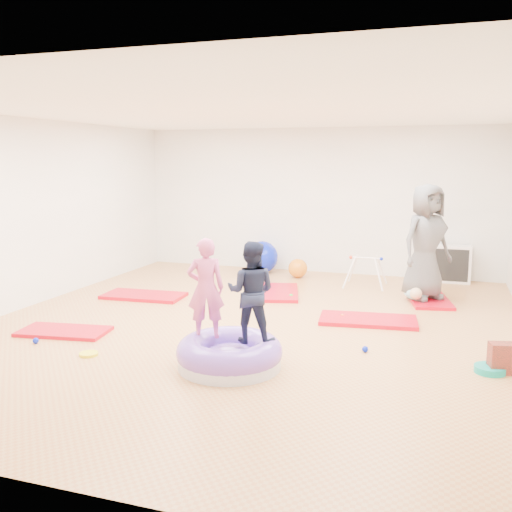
% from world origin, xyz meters
% --- Properties ---
extents(room, '(7.01, 8.01, 2.81)m').
position_xyz_m(room, '(0.00, 0.00, 1.40)').
color(room, tan).
rests_on(room, ground).
extents(gym_mat_front_left, '(1.19, 0.72, 0.05)m').
position_xyz_m(gym_mat_front_left, '(-2.14, -1.05, 0.02)').
color(gym_mat_front_left, '#C60030').
rests_on(gym_mat_front_left, ground).
extents(gym_mat_mid_left, '(1.33, 0.72, 0.05)m').
position_xyz_m(gym_mat_mid_left, '(-2.14, 0.99, 0.03)').
color(gym_mat_mid_left, '#C60030').
rests_on(gym_mat_mid_left, ground).
extents(gym_mat_center_back, '(0.94, 1.38, 0.05)m').
position_xyz_m(gym_mat_center_back, '(-0.14, 1.91, 0.03)').
color(gym_mat_center_back, '#C60030').
rests_on(gym_mat_center_back, ground).
extents(gym_mat_right, '(1.37, 0.80, 0.05)m').
position_xyz_m(gym_mat_right, '(1.48, 0.70, 0.03)').
color(gym_mat_right, '#C60030').
rests_on(gym_mat_right, ground).
extents(gym_mat_rear_right, '(0.81, 1.26, 0.05)m').
position_xyz_m(gym_mat_rear_right, '(2.23, 2.18, 0.02)').
color(gym_mat_rear_right, '#C60030').
rests_on(gym_mat_rear_right, ground).
extents(inflatable_cushion, '(1.13, 1.13, 0.36)m').
position_xyz_m(inflatable_cushion, '(0.31, -1.50, 0.14)').
color(inflatable_cushion, silver).
rests_on(inflatable_cushion, ground).
extents(child_pink, '(0.47, 0.40, 1.09)m').
position_xyz_m(child_pink, '(0.01, -1.43, 0.88)').
color(child_pink, '#DD5892').
rests_on(child_pink, inflatable_cushion).
extents(child_navy, '(0.56, 0.46, 1.08)m').
position_xyz_m(child_navy, '(0.52, -1.41, 0.87)').
color(child_navy, '#161C35').
rests_on(child_navy, inflatable_cushion).
extents(adult_caregiver, '(1.01, 1.02, 1.78)m').
position_xyz_m(adult_caregiver, '(2.14, 2.15, 0.94)').
color(adult_caregiver, '#505153').
rests_on(adult_caregiver, gym_mat_rear_right).
extents(infant, '(0.38, 0.39, 0.23)m').
position_xyz_m(infant, '(2.04, 1.98, 0.16)').
color(infant, '#A1D7F4').
rests_on(infant, gym_mat_rear_right).
extents(ball_pit_balls, '(3.88, 3.26, 0.07)m').
position_xyz_m(ball_pit_balls, '(0.00, 0.11, 0.04)').
color(ball_pit_balls, '#091CCB').
rests_on(ball_pit_balls, ground).
extents(exercise_ball_blue, '(0.63, 0.63, 0.63)m').
position_xyz_m(exercise_ball_blue, '(-0.96, 3.53, 0.31)').
color(exercise_ball_blue, '#091CCB').
rests_on(exercise_ball_blue, ground).
extents(exercise_ball_orange, '(0.36, 0.36, 0.36)m').
position_xyz_m(exercise_ball_orange, '(-0.17, 3.30, 0.18)').
color(exercise_ball_orange, orange).
rests_on(exercise_ball_orange, ground).
extents(infant_play_gym, '(0.70, 0.66, 0.54)m').
position_xyz_m(infant_play_gym, '(1.15, 2.84, 0.36)').
color(infant_play_gym, white).
rests_on(infant_play_gym, ground).
extents(cube_shelf, '(0.67, 0.33, 0.67)m').
position_xyz_m(cube_shelf, '(2.55, 3.79, 0.34)').
color(cube_shelf, white).
rests_on(cube_shelf, ground).
extents(balance_disc, '(0.32, 0.32, 0.07)m').
position_xyz_m(balance_disc, '(2.93, -0.79, 0.04)').
color(balance_disc, '#0A9288').
rests_on(balance_disc, ground).
extents(backpack, '(0.31, 0.23, 0.32)m').
position_xyz_m(backpack, '(3.05, -0.77, 0.16)').
color(backpack, '#AC2D1A').
rests_on(backpack, ground).
extents(yellow_toy, '(0.21, 0.21, 0.03)m').
position_xyz_m(yellow_toy, '(-1.34, -1.66, 0.02)').
color(yellow_toy, yellow).
rests_on(yellow_toy, ground).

